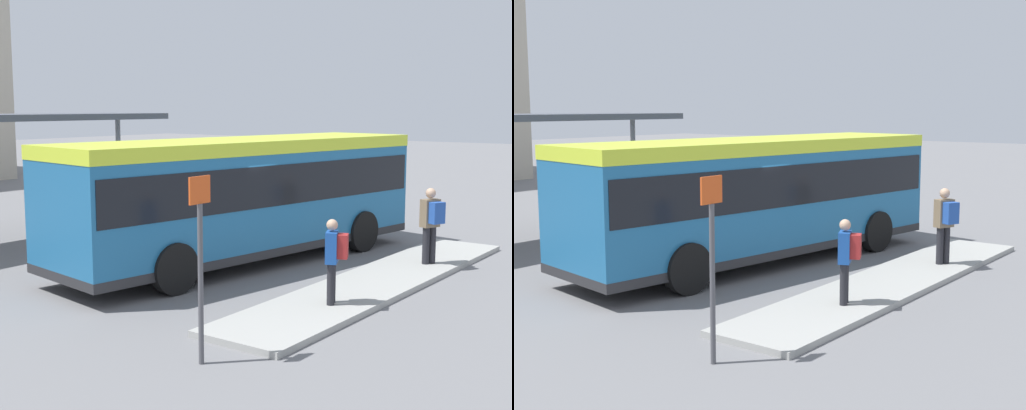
# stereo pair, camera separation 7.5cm
# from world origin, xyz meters

# --- Properties ---
(ground_plane) EXTENTS (120.00, 120.00, 0.00)m
(ground_plane) POSITION_xyz_m (0.00, 0.00, 0.00)
(ground_plane) COLOR slate
(curb_island) EXTENTS (10.29, 1.80, 0.12)m
(curb_island) POSITION_xyz_m (0.01, -3.69, 0.06)
(curb_island) COLOR #9E9E99
(curb_island) RESTS_ON ground_plane
(city_bus) EXTENTS (10.33, 4.11, 3.01)m
(city_bus) POSITION_xyz_m (0.01, -0.00, 1.77)
(city_bus) COLOR #1E6093
(city_bus) RESTS_ON ground_plane
(pedestrian_waiting) EXTENTS (0.53, 0.57, 1.79)m
(pedestrian_waiting) POSITION_xyz_m (2.02, -3.97, 1.15)
(pedestrian_waiting) COLOR #232328
(pedestrian_waiting) RESTS_ON curb_island
(pedestrian_companion) EXTENTS (0.48, 0.51, 1.61)m
(pedestrian_companion) POSITION_xyz_m (-2.30, -3.90, 1.04)
(pedestrian_companion) COLOR #232328
(pedestrian_companion) RESTS_ON curb_island
(bicycle_green) EXTENTS (0.48, 1.54, 0.67)m
(bicycle_green) POSITION_xyz_m (8.45, 2.37, 0.34)
(bicycle_green) COLOR black
(bicycle_green) RESTS_ON ground_plane
(bicycle_yellow) EXTENTS (0.48, 1.70, 0.73)m
(bicycle_yellow) POSITION_xyz_m (8.18, 3.19, 0.37)
(bicycle_yellow) COLOR black
(bicycle_yellow) RESTS_ON ground_plane
(bicycle_orange) EXTENTS (0.48, 1.61, 0.69)m
(bicycle_orange) POSITION_xyz_m (7.99, 4.02, 0.35)
(bicycle_orange) COLOR black
(bicycle_orange) RESTS_ON ground_plane
(potted_planter_near_shelter) EXTENTS (0.76, 0.76, 1.13)m
(potted_planter_near_shelter) POSITION_xyz_m (-0.37, 4.66, 0.59)
(potted_planter_near_shelter) COLOR slate
(potted_planter_near_shelter) RESTS_ON ground_plane
(platform_sign) EXTENTS (0.44, 0.08, 2.80)m
(platform_sign) POSITION_xyz_m (-5.91, -3.77, 1.56)
(platform_sign) COLOR #4C4C51
(platform_sign) RESTS_ON ground_plane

